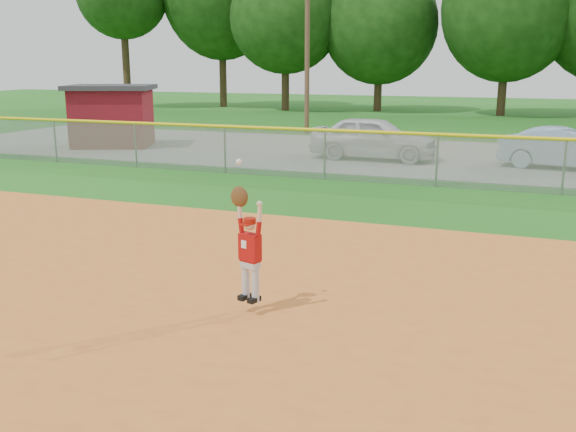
% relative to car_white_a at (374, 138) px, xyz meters
% --- Properties ---
extents(ground, '(120.00, 120.00, 0.00)m').
position_rel_car_white_a_xyz_m(ground, '(2.87, -14.49, -0.81)').
color(ground, '#1A5D15').
rests_on(ground, ground).
extents(clay_infield, '(24.00, 16.00, 0.04)m').
position_rel_car_white_a_xyz_m(clay_infield, '(2.87, -17.49, -0.79)').
color(clay_infield, '#C56623').
rests_on(clay_infield, ground).
extents(parking_strip, '(44.00, 10.00, 0.03)m').
position_rel_car_white_a_xyz_m(parking_strip, '(2.87, 1.51, -0.79)').
color(parking_strip, gray).
rests_on(parking_strip, ground).
extents(car_white_a, '(4.59, 1.89, 1.55)m').
position_rel_car_white_a_xyz_m(car_white_a, '(0.00, 0.00, 0.00)').
color(car_white_a, silver).
rests_on(car_white_a, parking_strip).
extents(car_blue, '(4.22, 1.92, 1.34)m').
position_rel_car_white_a_xyz_m(car_blue, '(6.39, 0.09, -0.11)').
color(car_blue, '#7B9DB8').
rests_on(car_blue, parking_strip).
extents(utility_shed, '(4.15, 3.71, 2.56)m').
position_rel_car_white_a_xyz_m(utility_shed, '(-11.08, -0.20, 0.50)').
color(utility_shed, '#5F0D15').
rests_on(utility_shed, ground).
extents(outfield_fence, '(40.06, 0.10, 1.55)m').
position_rel_car_white_a_xyz_m(outfield_fence, '(2.87, -4.49, 0.07)').
color(outfield_fence, gray).
rests_on(outfield_fence, ground).
extents(power_lines, '(19.40, 0.24, 9.00)m').
position_rel_car_white_a_xyz_m(power_lines, '(3.87, 7.51, 3.87)').
color(power_lines, '#4C3823').
rests_on(power_lines, ground).
extents(ballplayer, '(0.53, 0.31, 1.98)m').
position_rel_car_white_a_xyz_m(ballplayer, '(1.73, -15.10, 0.21)').
color(ballplayer, silver).
rests_on(ballplayer, ground).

